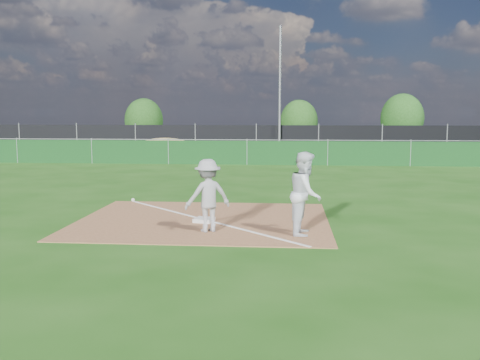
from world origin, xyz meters
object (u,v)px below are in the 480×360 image
object	(u,v)px
first_base	(204,220)
tree_right	(402,118)
runner	(306,193)
tree_mid	(299,121)
light_pole	(280,90)
car_right	(339,139)
play_at_first	(208,195)
car_mid	(222,138)
tree_left	(144,120)
car_left	(197,137)

from	to	relation	value
first_base	tree_right	xyz separation A→B (m)	(11.47, 33.44, 2.09)
runner	tree_mid	bearing A→B (deg)	6.44
runner	tree_mid	distance (m)	33.40
light_pole	car_right	size ratio (longest dim) A/B	1.78
play_at_first	tree_right	world-z (taller)	tree_right
runner	car_mid	bearing A→B (deg)	18.04
tree_right	light_pole	bearing A→B (deg)	-131.10
car_mid	tree_right	bearing A→B (deg)	-53.60
car_mid	tree_mid	distance (m)	8.41
runner	tree_mid	world-z (taller)	tree_mid
first_base	tree_left	bearing A→B (deg)	107.53
tree_mid	tree_left	bearing A→B (deg)	-179.03
tree_right	tree_left	bearing A→B (deg)	-176.49
car_right	tree_right	world-z (taller)	tree_right
play_at_first	car_mid	size ratio (longest dim) A/B	0.50
car_left	tree_mid	world-z (taller)	tree_mid
runner	tree_right	world-z (taller)	tree_right
play_at_first	tree_right	bearing A→B (deg)	71.95
first_base	car_mid	size ratio (longest dim) A/B	0.09
car_mid	tree_mid	bearing A→B (deg)	-33.40
runner	car_mid	xyz separation A→B (m)	(-5.14, 27.28, -0.13)
car_mid	tree_left	size ratio (longest dim) A/B	1.21
runner	car_right	bearing A→B (deg)	0.64
car_right	tree_right	xyz separation A→B (m)	(5.75, 6.00, 1.49)
first_base	tree_mid	bearing A→B (deg)	84.88
car_left	tree_left	size ratio (longest dim) A/B	1.26
car_mid	tree_mid	size ratio (longest dim) A/B	1.25
light_pole	car_mid	xyz separation A→B (m)	(-4.24, 4.28, -3.23)
light_pole	car_left	size ratio (longest dim) A/B	1.67
tree_right	tree_mid	bearing A→B (deg)	-172.65
light_pole	car_mid	bearing A→B (deg)	134.68
play_at_first	runner	size ratio (longest dim) A/B	1.27
light_pole	tree_right	size ratio (longest dim) A/B	1.91
tree_mid	tree_right	xyz separation A→B (m)	(8.57, 1.11, 0.27)
car_left	tree_left	bearing A→B (deg)	29.80
first_base	car_left	world-z (taller)	car_left
play_at_first	car_right	world-z (taller)	play_at_first
tree_mid	car_mid	bearing A→B (deg)	-132.99
play_at_first	runner	world-z (taller)	runner
car_right	tree_left	distance (m)	16.58
runner	tree_right	distance (m)	35.69
runner	tree_left	distance (m)	35.45
car_left	first_base	bearing A→B (deg)	175.88
tree_right	car_left	bearing A→B (deg)	-156.43
car_mid	car_right	world-z (taller)	car_mid
car_right	tree_right	bearing A→B (deg)	-54.94
light_pole	tree_left	size ratio (longest dim) A/B	2.10
car_right	light_pole	bearing A→B (deg)	130.99
runner	tree_left	size ratio (longest dim) A/B	0.47
runner	car_right	size ratio (longest dim) A/B	0.40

